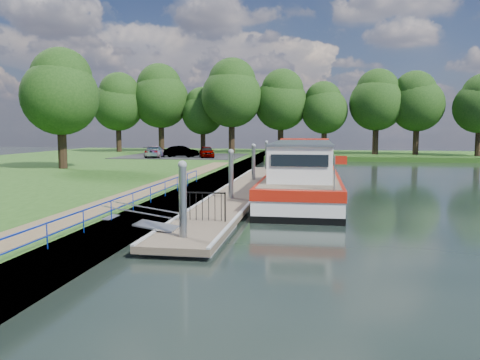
% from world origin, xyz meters
% --- Properties ---
extents(ground, '(160.00, 160.00, 0.00)m').
position_xyz_m(ground, '(0.00, 0.00, 0.00)').
color(ground, black).
rests_on(ground, ground).
extents(riverbank, '(32.00, 90.00, 0.78)m').
position_xyz_m(riverbank, '(-18.00, 15.00, 0.39)').
color(riverbank, '#1F4413').
rests_on(riverbank, ground).
extents(bank_edge, '(1.10, 90.00, 0.78)m').
position_xyz_m(bank_edge, '(-2.55, 15.00, 0.39)').
color(bank_edge, '#473D2D').
rests_on(bank_edge, ground).
extents(far_bank, '(60.00, 18.00, 0.60)m').
position_xyz_m(far_bank, '(12.00, 52.00, 0.30)').
color(far_bank, '#1F4413').
rests_on(far_bank, ground).
extents(footpath, '(1.60, 40.00, 0.05)m').
position_xyz_m(footpath, '(-4.40, 8.00, 0.80)').
color(footpath, brown).
rests_on(footpath, riverbank).
extents(carpark, '(14.00, 12.00, 0.06)m').
position_xyz_m(carpark, '(-11.00, 38.00, 0.81)').
color(carpark, black).
rests_on(carpark, riverbank).
extents(blue_fence, '(0.04, 18.04, 0.72)m').
position_xyz_m(blue_fence, '(-2.75, 3.00, 1.31)').
color(blue_fence, '#0C2DBF').
rests_on(blue_fence, riverbank).
extents(pontoon, '(2.50, 30.00, 0.56)m').
position_xyz_m(pontoon, '(0.00, 13.00, 0.18)').
color(pontoon, brown).
rests_on(pontoon, ground).
extents(mooring_piles, '(0.30, 27.30, 3.55)m').
position_xyz_m(mooring_piles, '(0.00, 13.00, 1.28)').
color(mooring_piles, gray).
rests_on(mooring_piles, ground).
extents(gangway, '(2.58, 1.00, 0.92)m').
position_xyz_m(gangway, '(-1.85, 0.50, 0.63)').
color(gangway, '#A5A8AD').
rests_on(gangway, ground).
extents(gate_panel, '(1.85, 0.05, 1.15)m').
position_xyz_m(gate_panel, '(-0.00, 2.20, 1.15)').
color(gate_panel, black).
rests_on(gate_panel, ground).
extents(barge, '(4.36, 21.15, 4.78)m').
position_xyz_m(barge, '(3.60, 14.48, 1.09)').
color(barge, black).
rests_on(barge, ground).
extents(horizon_trees, '(54.38, 10.03, 12.87)m').
position_xyz_m(horizon_trees, '(-1.61, 48.68, 7.95)').
color(horizon_trees, '#332316').
rests_on(horizon_trees, ground).
extents(bank_tree_a, '(6.12, 6.12, 9.72)m').
position_xyz_m(bank_tree_a, '(-15.99, 20.08, 7.02)').
color(bank_tree_a, '#332316').
rests_on(bank_tree_a, riverbank).
extents(car_a, '(2.58, 4.00, 1.27)m').
position_xyz_m(car_a, '(-7.57, 35.28, 1.47)').
color(car_a, '#999999').
rests_on(car_a, carpark).
extents(car_b, '(3.91, 1.73, 1.25)m').
position_xyz_m(car_b, '(-10.50, 35.43, 1.46)').
color(car_b, '#999999').
rests_on(car_b, carpark).
extents(car_c, '(2.34, 4.55, 1.26)m').
position_xyz_m(car_c, '(-13.33, 34.65, 1.47)').
color(car_c, '#999999').
rests_on(car_c, carpark).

